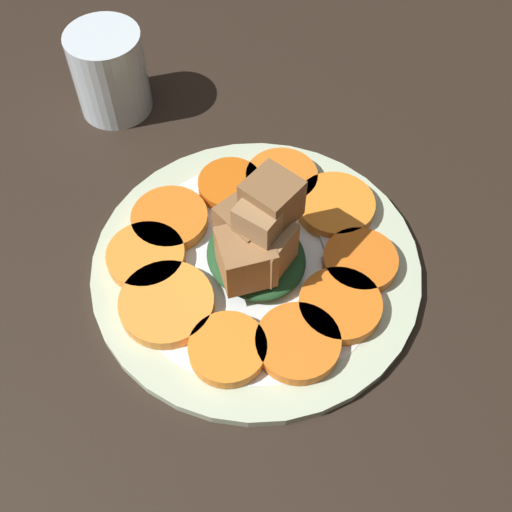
# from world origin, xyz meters

# --- Properties ---
(table_slab) EXTENTS (1.20, 1.20, 0.02)m
(table_slab) POSITION_xyz_m (0.00, 0.00, 0.01)
(table_slab) COLOR black
(table_slab) RESTS_ON ground
(plate) EXTENTS (0.30, 0.30, 0.01)m
(plate) POSITION_xyz_m (0.00, 0.00, 0.03)
(plate) COLOR beige
(plate) RESTS_ON table_slab
(carrot_slice_0) EXTENTS (0.07, 0.07, 0.01)m
(carrot_slice_0) POSITION_xyz_m (0.07, -0.07, 0.04)
(carrot_slice_0) COLOR orange
(carrot_slice_0) RESTS_ON plate
(carrot_slice_1) EXTENTS (0.06, 0.06, 0.01)m
(carrot_slice_1) POSITION_xyz_m (0.09, -0.02, 0.04)
(carrot_slice_1) COLOR #D45F12
(carrot_slice_1) RESTS_ON plate
(carrot_slice_2) EXTENTS (0.07, 0.07, 0.01)m
(carrot_slice_2) POSITION_xyz_m (0.08, 0.05, 0.04)
(carrot_slice_2) COLOR orange
(carrot_slice_2) RESTS_ON plate
(carrot_slice_3) EXTENTS (0.07, 0.07, 0.01)m
(carrot_slice_3) POSITION_xyz_m (0.05, 0.08, 0.04)
(carrot_slice_3) COLOR orange
(carrot_slice_3) RESTS_ON plate
(carrot_slice_4) EXTENTS (0.08, 0.08, 0.01)m
(carrot_slice_4) POSITION_xyz_m (-0.00, 0.09, 0.04)
(carrot_slice_4) COLOR orange
(carrot_slice_4) RESTS_ON plate
(carrot_slice_5) EXTENTS (0.07, 0.07, 0.01)m
(carrot_slice_5) POSITION_xyz_m (-0.06, 0.07, 0.04)
(carrot_slice_5) COLOR orange
(carrot_slice_5) RESTS_ON plate
(carrot_slice_6) EXTENTS (0.07, 0.07, 0.01)m
(carrot_slice_6) POSITION_xyz_m (-0.09, 0.01, 0.04)
(carrot_slice_6) COLOR orange
(carrot_slice_6) RESTS_ON plate
(carrot_slice_7) EXTENTS (0.07, 0.07, 0.01)m
(carrot_slice_7) POSITION_xyz_m (-0.08, -0.04, 0.04)
(carrot_slice_7) COLOR orange
(carrot_slice_7) RESTS_ON plate
(carrot_slice_8) EXTENTS (0.07, 0.07, 0.01)m
(carrot_slice_8) POSITION_xyz_m (-0.05, -0.08, 0.04)
(carrot_slice_8) COLOR orange
(carrot_slice_8) RESTS_ON plate
(carrot_slice_9) EXTENTS (0.07, 0.07, 0.01)m
(carrot_slice_9) POSITION_xyz_m (0.01, -0.10, 0.04)
(carrot_slice_9) COLOR orange
(carrot_slice_9) RESTS_ON plate
(center_pile) EXTENTS (0.10, 0.09, 0.10)m
(center_pile) POSITION_xyz_m (-0.00, 0.00, 0.07)
(center_pile) COLOR #1E4723
(center_pile) RESTS_ON plate
(fork) EXTENTS (0.17, 0.07, 0.00)m
(fork) POSITION_xyz_m (-0.01, -0.07, 0.03)
(fork) COLOR #B2B2B7
(fork) RESTS_ON plate
(water_glass) EXTENTS (0.08, 0.08, 0.09)m
(water_glass) POSITION_xyz_m (0.26, 0.02, 0.07)
(water_glass) COLOR silver
(water_glass) RESTS_ON table_slab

